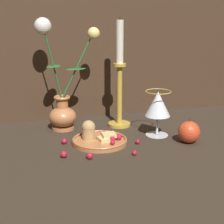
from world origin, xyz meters
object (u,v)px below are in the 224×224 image
(plate_with_pastries, at_px, (98,138))
(wine_glass, at_px, (158,105))
(candlestick, at_px, (120,81))
(vase, at_px, (62,95))
(apple_beside_vase, at_px, (189,132))

(plate_with_pastries, relative_size, wine_glass, 1.14)
(wine_glass, relative_size, candlestick, 0.40)
(candlestick, bearing_deg, vase, 174.63)
(vase, relative_size, candlestick, 1.00)
(wine_glass, xyz_separation_m, candlestick, (-0.09, 0.14, 0.06))
(candlestick, distance_m, apple_beside_vase, 0.31)
(vase, bearing_deg, plate_with_pastries, -63.80)
(plate_with_pastries, xyz_separation_m, candlestick, (0.12, 0.15, 0.15))
(plate_with_pastries, distance_m, wine_glass, 0.22)
(plate_with_pastries, xyz_separation_m, apple_beside_vase, (0.27, -0.08, 0.02))
(vase, xyz_separation_m, plate_with_pastries, (0.08, -0.17, -0.11))
(candlestick, bearing_deg, wine_glass, -57.14)
(vase, bearing_deg, apple_beside_vase, -34.80)
(wine_glass, bearing_deg, vase, 151.85)
(plate_with_pastries, bearing_deg, wine_glass, 4.05)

